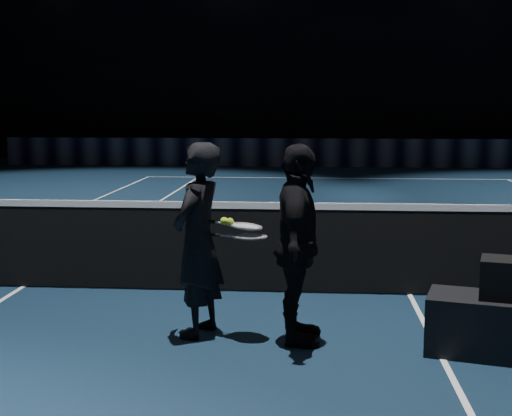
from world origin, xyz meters
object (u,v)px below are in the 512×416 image
(player_a, at_px, (198,240))
(tennis_balls, at_px, (227,219))
(racket_upper, at_px, (245,226))
(racket_lower, at_px, (250,237))
(player_b, at_px, (297,245))

(player_a, xyz_separation_m, tennis_balls, (0.25, -0.04, 0.18))
(player_a, height_order, racket_upper, player_a)
(racket_upper, distance_m, tennis_balls, 0.16)
(racket_lower, xyz_separation_m, racket_upper, (-0.04, 0.05, 0.08))
(player_b, bearing_deg, tennis_balls, 80.99)
(player_b, bearing_deg, racket_upper, 76.39)
(tennis_balls, bearing_deg, racket_upper, 3.63)
(player_a, relative_size, player_b, 1.00)
(player_a, relative_size, racket_lower, 2.41)
(racket_upper, relative_size, tennis_balls, 5.67)
(player_b, relative_size, racket_lower, 2.41)
(player_a, bearing_deg, racket_lower, 96.91)
(player_a, height_order, racket_lower, player_a)
(racket_lower, distance_m, racket_upper, 0.10)
(racket_lower, height_order, racket_upper, racket_upper)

